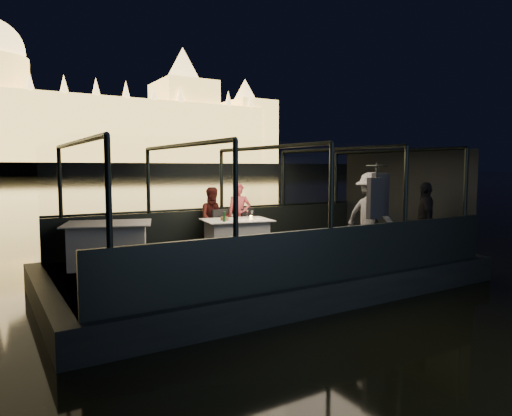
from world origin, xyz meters
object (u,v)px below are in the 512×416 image
chair_port_left (224,232)px  person_woman_coral (239,216)px  person_man_maroon (214,218)px  passenger_stripe (371,219)px  coat_stand (376,220)px  passenger_dark (425,217)px  dining_table_aft (109,247)px  dining_table_central (237,237)px  chair_port_right (252,229)px  wine_bottle (224,215)px

chair_port_left → person_woman_coral: person_woman_coral is taller
person_man_maroon → passenger_stripe: (2.32, -2.66, 0.10)m
person_woman_coral → coat_stand: bearing=-47.6°
chair_port_left → passenger_dark: bearing=-50.9°
person_man_maroon → passenger_dark: bearing=-24.0°
coat_stand → dining_table_aft: bearing=148.3°
dining_table_central → chair_port_right: bearing=34.4°
passenger_stripe → wine_bottle: (-2.54, 1.71, 0.06)m
dining_table_central → person_woman_coral: 0.93m
passenger_stripe → chair_port_left: bearing=29.4°
dining_table_central → person_woman_coral: (0.46, 0.72, 0.36)m
coat_stand → passenger_dark: 1.75m
dining_table_aft → passenger_dark: (6.08, -2.44, 0.47)m
chair_port_right → person_woman_coral: 0.45m
dining_table_central → passenger_stripe: size_ratio=0.80×
passenger_stripe → passenger_dark: (1.26, -0.34, 0.00)m
dining_table_central → coat_stand: size_ratio=0.73×
passenger_dark → wine_bottle: bearing=-76.2°
dining_table_aft → coat_stand: size_ratio=0.80×
chair_port_left → dining_table_central: bearing=-93.0°
dining_table_aft → chair_port_left: chair_port_left is taller
coat_stand → wine_bottle: (-2.06, 2.28, 0.02)m
dining_table_aft → wine_bottle: (2.29, -0.40, 0.53)m
person_man_maroon → chair_port_right: bearing=-1.4°
person_woman_coral → chair_port_left: bearing=-131.0°
chair_port_right → passenger_stripe: 2.82m
chair_port_left → passenger_dark: passenger_dark is taller
dining_table_aft → coat_stand: coat_stand is taller
chair_port_left → dining_table_aft: bearing=173.4°
chair_port_right → chair_port_left: bearing=160.6°
coat_stand → person_woman_coral: bearing=110.0°
chair_port_left → wine_bottle: size_ratio=3.49×
person_woman_coral → passenger_stripe: (1.65, -2.66, 0.10)m
coat_stand → passenger_dark: size_ratio=1.25×
chair_port_right → passenger_stripe: (1.46, -2.39, 0.40)m
person_man_maroon → passenger_stripe: 3.53m
dining_table_central → coat_stand: coat_stand is taller
passenger_stripe → dining_table_aft: bearing=53.3°
coat_stand → dining_table_central: bearing=123.2°
chair_port_left → passenger_dark: (3.45, -2.72, 0.40)m
dining_table_aft → passenger_dark: passenger_dark is taller
chair_port_left → passenger_stripe: 3.26m
dining_table_aft → chair_port_right: 3.38m
dining_table_central → passenger_dark: (3.37, -2.27, 0.47)m
passenger_stripe → person_man_maroon: bearing=28.0°
person_man_maroon → wine_bottle: person_man_maroon is taller
dining_table_aft → passenger_stripe: passenger_stripe is taller
person_woman_coral → person_man_maroon: 0.67m
dining_table_central → wine_bottle: (-0.42, -0.23, 0.53)m
passenger_dark → dining_table_central: bearing=-81.8°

